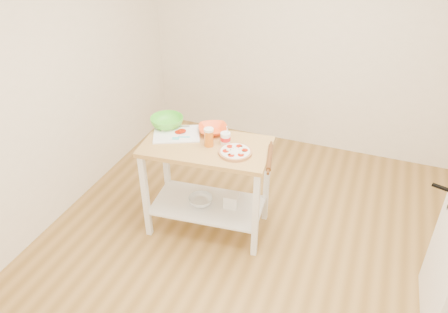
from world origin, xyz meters
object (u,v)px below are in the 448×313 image
Objects in this scene: beer_pint at (209,137)px; yogurt_tub at (226,138)px; shelf_glass_bowl at (201,201)px; knife at (170,127)px; orange_bowl at (213,130)px; shelf_bin at (231,200)px; prep_island at (207,170)px; cutting_board at (176,134)px; rolling_pin at (270,158)px; pizza at (235,152)px; green_bowl at (167,122)px; spatula at (180,138)px.

yogurt_tub is at bearing 34.04° from beer_pint.
shelf_glass_bowl is (-0.09, -0.02, -0.69)m from beer_pint.
orange_bowl is at bearing -13.97° from knife.
beer_pint is at bearing -162.06° from shelf_bin.
orange_bowl is (-0.03, 0.21, 0.29)m from prep_island.
cutting_board reaches higher than knife.
prep_island is 3.15× the size of rolling_pin.
pizza is 0.77× the size of rolling_pin.
cutting_board is 2.66× the size of yogurt_tub.
green_bowl is at bearing 160.08° from beer_pint.
spatula is at bearing 174.71° from pizza.
pizza is 0.18m from yogurt_tub.
knife is 0.39m from orange_bowl.
green_bowl reaches higher than cutting_board.
knife is 0.98× the size of orange_bowl.
orange_bowl is 1.57× the size of beer_pint.
prep_island is 0.63m from rolling_pin.
spatula is at bearing 177.25° from rolling_pin.
beer_pint is (0.27, -0.01, 0.07)m from spatula.
beer_pint is (0.48, -0.18, 0.04)m from green_bowl.
green_bowl reaches higher than shelf_bin.
shelf_bin is (0.53, -0.01, -0.59)m from cutting_board.
beer_pint is at bearing -42.76° from knife.
shelf_glass_bowl is at bearing 176.06° from pizza.
green_bowl reaches higher than spatula.
pizza reaches higher than cutting_board.
orange_bowl is at bearing 97.25° from prep_island.
prep_island is 4.46× the size of orange_bowl.
shelf_glass_bowl is at bearing -44.00° from cutting_board.
rolling_pin is 2.88× the size of shelf_bin.
cutting_board is 3.02× the size of beer_pint.
pizza reaches higher than prep_island.
pizza is at bearing -25.51° from spatula.
shelf_glass_bowl is (-0.34, 0.02, -0.62)m from pizza.
rolling_pin is (1.02, -0.20, -0.03)m from green_bowl.
orange_bowl is 0.43m from green_bowl.
green_bowl is 0.79m from shelf_glass_bowl.
rolling_pin is (0.59, -0.25, -0.01)m from orange_bowl.
knife is 2.00× the size of shelf_bin.
green_bowl reaches higher than shelf_glass_bowl.
green_bowl reaches higher than prep_island.
pizza is at bearing -8.67° from prep_island.
shelf_bin is (0.46, 0.05, -0.59)m from spatula.
beer_pint reaches higher than orange_bowl.
cutting_board is at bearing 168.34° from beer_pint.
green_bowl is 0.92m from shelf_bin.
cutting_board is 0.18m from green_bowl.
orange_bowl is 0.22m from yogurt_tub.
shelf_bin is at bearing 122.69° from pizza.
yogurt_tub is 0.51× the size of rolling_pin.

